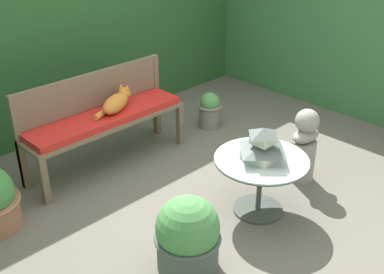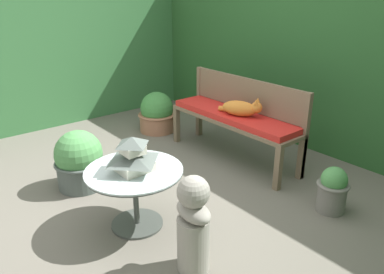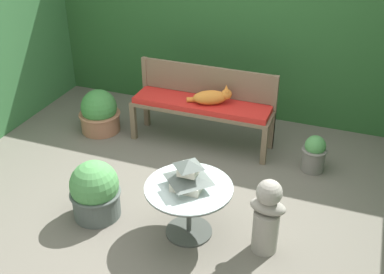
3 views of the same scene
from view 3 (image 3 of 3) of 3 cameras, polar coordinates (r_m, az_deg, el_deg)
The scene contains 11 objects.
ground at distance 4.80m, azimuth -0.94°, elevation -7.29°, with size 30.00×30.00×0.00m, color #666056.
foliage_hedge_back at distance 6.50m, azimuth 7.31°, elevation 12.91°, with size 6.40×1.07×2.04m, color #285628.
garden_bench at distance 5.48m, azimuth 1.14°, elevation 3.49°, with size 1.63×0.43×0.54m.
bench_backrest at distance 5.56m, azimuth 1.83°, elevation 6.13°, with size 1.63×0.06×0.89m.
cat at distance 5.36m, azimuth 2.37°, elevation 4.76°, with size 0.50×0.31×0.21m.
patio_table at distance 4.17m, azimuth -0.38°, elevation -7.08°, with size 0.76×0.76×0.50m.
pagoda_birdhouse at distance 4.04m, azimuth -0.39°, elevation -4.57°, with size 0.34×0.34×0.27m.
garden_bust at distance 4.08m, azimuth 8.87°, elevation -9.24°, with size 0.32×0.22×0.71m.
potted_plant_table_near at distance 5.27m, azimuth 14.28°, elevation -1.90°, with size 0.27×0.27×0.41m.
potted_plant_hedge_corner at distance 5.96m, azimuth -10.91°, elevation 2.82°, with size 0.51×0.51×0.53m.
potted_plant_bench_left at distance 4.54m, azimuth -11.41°, elevation -6.33°, with size 0.48×0.48×0.57m.
Camera 3 is at (1.42, -3.54, 2.92)m, focal length 45.00 mm.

